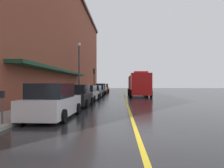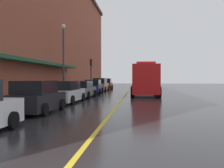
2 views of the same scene
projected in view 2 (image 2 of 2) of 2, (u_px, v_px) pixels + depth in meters
name	position (u px, v px, depth m)	size (l,w,h in m)	color
ground_plane	(126.00, 94.00, 28.97)	(112.00, 112.00, 0.00)	#232326
sidewalk_left	(72.00, 93.00, 29.62)	(2.40, 70.00, 0.15)	#9E9B93
lane_center_stripe	(126.00, 94.00, 28.97)	(0.16, 70.00, 0.01)	gold
brick_building_left	(7.00, 19.00, 29.17)	(13.12, 64.00, 16.80)	brown
parked_car_1	(36.00, 98.00, 13.65)	(2.20, 4.16, 1.68)	black
parked_car_2	(65.00, 92.00, 19.09)	(2.25, 4.73, 1.60)	silver
parked_car_3	(82.00, 90.00, 24.36)	(2.23, 4.42, 1.54)	#595B60
parked_car_4	(93.00, 87.00, 30.40)	(2.11, 4.52, 1.62)	navy
parked_car_5	(100.00, 85.00, 36.38)	(2.10, 4.36, 1.79)	#A5844C
parked_car_6	(106.00, 84.00, 41.48)	(2.13, 4.39, 1.74)	maroon
fire_truck	(145.00, 80.00, 27.46)	(2.93, 8.61, 3.35)	red
street_lamp_left	(63.00, 52.00, 25.40)	(0.44, 0.44, 6.94)	#33383D
traffic_light_near	(91.00, 68.00, 36.37)	(0.38, 0.36, 4.30)	#232326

